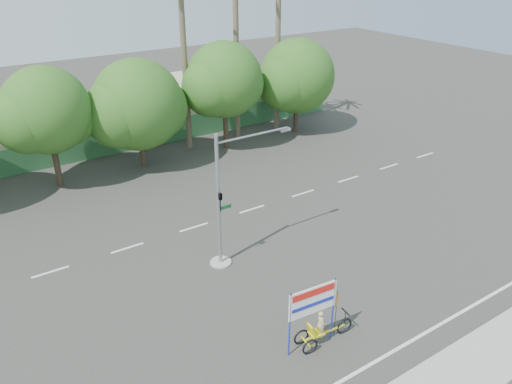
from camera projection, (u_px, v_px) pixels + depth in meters
ground at (308, 287)px, 23.80m from camera, size 120.00×120.00×0.00m
fence at (138, 137)px, 39.44m from camera, size 38.00×0.08×2.00m
building_right at (201, 98)px, 46.38m from camera, size 14.00×8.00×3.60m
tree_left at (46, 114)px, 31.55m from camera, size 6.66×5.60×8.07m
tree_center at (137, 107)px, 34.76m from camera, size 7.62×6.40×7.85m
tree_right at (224, 83)px, 37.86m from camera, size 6.90×5.80×8.36m
tree_far_right at (297, 78)px, 41.57m from camera, size 7.38×6.20×7.94m
palm_tall at (235, 6)px, 37.66m from camera, size 3.73×3.79×17.45m
palm_mid at (278, 17)px, 40.10m from camera, size 3.73×3.79×15.45m
palm_short at (183, 33)px, 36.16m from camera, size 3.73×3.79×14.45m
traffic_signal at (224, 212)px, 24.40m from camera, size 4.72×1.10×7.00m
trike_billboard at (318, 320)px, 19.86m from camera, size 3.15×0.82×3.10m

